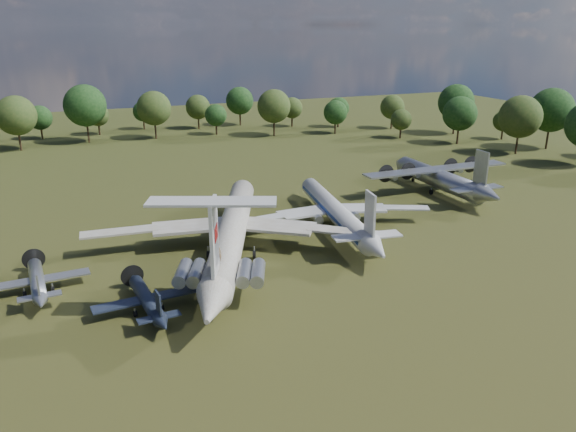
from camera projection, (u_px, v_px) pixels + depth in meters
name	position (u px, v px, depth m)	size (l,w,h in m)	color
ground	(248.00, 249.00, 78.32)	(300.00, 300.00, 0.00)	#243913
il62_airliner	(232.00, 236.00, 75.95)	(40.80, 53.04, 5.20)	beige
tu104_jet	(335.00, 215.00, 86.12)	(30.26, 40.34, 4.03)	silver
an12_transport	(438.00, 181.00, 104.22)	(29.63, 33.11, 4.36)	#A5A8AD
small_prop_west	(147.00, 303.00, 60.71)	(11.46, 15.63, 2.29)	#151931
small_prop_northwest	(38.00, 284.00, 65.12)	(11.76, 16.04, 2.35)	#96999E
person_on_il62	(219.00, 254.00, 61.07)	(0.58, 0.38, 1.59)	olive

